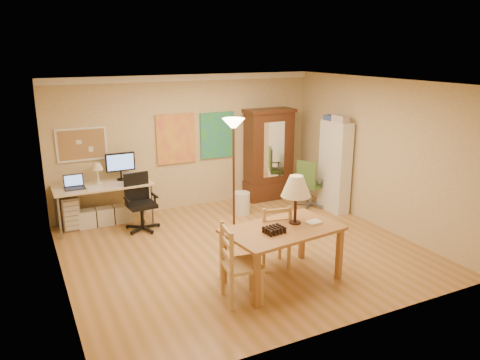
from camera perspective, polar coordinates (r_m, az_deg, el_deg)
name	(u,v)px	position (r m, az deg, el deg)	size (l,w,h in m)	color
floor	(242,250)	(7.77, 0.28, -8.51)	(5.50, 5.50, 0.00)	olive
crown_molding	(186,78)	(9.36, -6.59, 12.30)	(5.50, 0.08, 0.12)	white
corkboard	(82,144)	(9.03, -18.73, 4.14)	(0.90, 0.04, 0.62)	#9A7348
art_panel_left	(176,139)	(9.43, -7.81, 4.99)	(0.80, 0.04, 1.00)	yellow
art_panel_right	(217,135)	(9.75, -2.78, 5.47)	(0.75, 0.04, 0.95)	teal
dining_table	(288,216)	(6.55, 5.81, -4.40)	(1.70, 1.14, 1.49)	#955231
ladder_chair_back	(273,238)	(7.06, 4.04, -7.01)	(0.53, 0.51, 1.00)	tan
ladder_chair_left	(239,266)	(6.12, -0.10, -10.45)	(0.53, 0.55, 1.05)	tan
torchiere_lamp	(234,143)	(7.85, -0.79, 4.55)	(0.38, 0.38, 2.08)	#46241C
computer_desk	(105,200)	(9.02, -16.10, -2.35)	(1.74, 0.76, 1.31)	beige
office_chair_black	(141,215)	(8.70, -11.93, -4.18)	(0.63, 0.63, 1.03)	black
office_chair_green	(310,194)	(9.84, 8.52, -1.70)	(0.61, 0.61, 1.00)	slate
drawer_cart	(71,213)	(9.07, -19.95, -3.75)	(0.31, 0.37, 0.62)	slate
armoire	(269,160)	(10.15, 3.51, 2.43)	(1.06, 0.51, 1.96)	#3D2110
bookshelf	(335,167)	(9.54, 11.47, 1.59)	(0.27, 0.73, 1.82)	white
wastebin	(241,203)	(9.32, 0.14, -2.83)	(0.35, 0.35, 0.44)	silver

